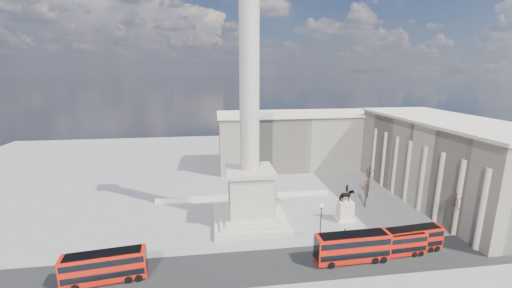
{
  "coord_description": "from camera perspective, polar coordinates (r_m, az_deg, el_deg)",
  "views": [
    {
      "loc": [
        -6.48,
        -51.44,
        28.79
      ],
      "look_at": [
        1.05,
        3.86,
        15.82
      ],
      "focal_mm": 22.0,
      "sensor_mm": 36.0,
      "label": 1
    }
  ],
  "objects": [
    {
      "name": "victorian_lamp",
      "position": [
        57.05,
        11.7,
        -13.14
      ],
      "size": [
        0.56,
        0.56,
        6.52
      ],
      "rotation": [
        0.0,
        0.0,
        -0.16
      ],
      "color": "black",
      "rests_on": "ground"
    },
    {
      "name": "pedestrian_standing",
      "position": [
        59.24,
        21.02,
        -15.87
      ],
      "size": [
        1.19,
        1.19,
        1.95
      ],
      "primitive_type": "imported",
      "rotation": [
        0.0,
        0.0,
        3.93
      ],
      "color": "#272321",
      "rests_on": "ground"
    },
    {
      "name": "asphalt_road",
      "position": [
        51.75,
        6.87,
        -20.82
      ],
      "size": [
        120.0,
        9.0,
        0.01
      ],
      "primitive_type": "cube",
      "color": "#272727",
      "rests_on": "ground"
    },
    {
      "name": "pedestrian_crossing",
      "position": [
        59.76,
        15.82,
        -15.32
      ],
      "size": [
        0.5,
        1.03,
        1.71
      ],
      "primitive_type": "imported",
      "rotation": [
        0.0,
        0.0,
        1.66
      ],
      "color": "#272321",
      "rests_on": "ground"
    },
    {
      "name": "red_bus_a",
      "position": [
        51.19,
        -25.71,
        -19.44
      ],
      "size": [
        11.26,
        3.84,
        4.48
      ],
      "rotation": [
        0.0,
        0.0,
        0.12
      ],
      "color": "red",
      "rests_on": "ground"
    },
    {
      "name": "nelsons_column",
      "position": [
        58.99,
        -1.16,
        -2.53
      ],
      "size": [
        14.0,
        14.0,
        49.85
      ],
      "color": "#BAAE9B",
      "rests_on": "ground"
    },
    {
      "name": "red_bus_b",
      "position": [
        52.81,
        17.18,
        -17.46
      ],
      "size": [
        11.64,
        3.03,
        4.69
      ],
      "rotation": [
        0.0,
        0.0,
        0.03
      ],
      "color": "red",
      "rests_on": "ground"
    },
    {
      "name": "red_bus_c",
      "position": [
        56.86,
        24.15,
        -16.2
      ],
      "size": [
        9.79,
        2.79,
        3.92
      ],
      "rotation": [
        0.0,
        0.0,
        0.06
      ],
      "color": "red",
      "rests_on": "ground"
    },
    {
      "name": "ground",
      "position": [
        59.3,
        -0.52,
        -15.96
      ],
      "size": [
        180.0,
        180.0,
        0.0
      ],
      "primitive_type": "plane",
      "color": "gray",
      "rests_on": "ground"
    },
    {
      "name": "balustrade_wall",
      "position": [
        73.4,
        -2.12,
        -9.55
      ],
      "size": [
        40.0,
        0.6,
        1.1
      ],
      "primitive_type": "cube",
      "color": "beige",
      "rests_on": "ground"
    },
    {
      "name": "bare_tree_mid",
      "position": [
        71.46,
        19.5,
        -6.96
      ],
      "size": [
        1.75,
        1.75,
        6.63
      ],
      "rotation": [
        0.0,
        0.0,
        -0.43
      ],
      "color": "#332319",
      "rests_on": "ground"
    },
    {
      "name": "building_east",
      "position": [
        82.49,
        31.22,
        -2.5
      ],
      "size": [
        19.0,
        46.0,
        18.6
      ],
      "color": "#B3A993",
      "rests_on": "ground"
    },
    {
      "name": "pedestrian_walking",
      "position": [
        58.92,
        15.89,
        -15.66
      ],
      "size": [
        0.79,
        0.62,
        1.89
      ],
      "primitive_type": "imported",
      "rotation": [
        0.0,
        0.0,
        0.28
      ],
      "color": "#272321",
      "rests_on": "ground"
    },
    {
      "name": "equestrian_statue",
      "position": [
        65.13,
        15.98,
        -11.17
      ],
      "size": [
        3.58,
        2.68,
        7.56
      ],
      "color": "beige",
      "rests_on": "ground"
    },
    {
      "name": "bare_tree_far",
      "position": [
        76.77,
        19.93,
        -4.89
      ],
      "size": [
        1.91,
        1.91,
        7.79
      ],
      "rotation": [
        0.0,
        0.0,
        -0.26
      ],
      "color": "#332319",
      "rests_on": "ground"
    },
    {
      "name": "bare_tree_near",
      "position": [
        66.2,
        32.49,
        -8.64
      ],
      "size": [
        1.91,
        1.91,
        8.37
      ],
      "rotation": [
        0.0,
        0.0,
        -0.42
      ],
      "color": "#332319",
      "rests_on": "ground"
    },
    {
      "name": "red_bus_d",
      "position": [
        59.08,
        26.5,
        -15.17
      ],
      "size": [
        10.39,
        3.24,
        4.15
      ],
      "rotation": [
        0.0,
        0.0,
        0.09
      ],
      "color": "red",
      "rests_on": "ground"
    },
    {
      "name": "building_northeast",
      "position": [
        97.37,
        8.21,
        0.82
      ],
      "size": [
        51.0,
        17.0,
        16.6
      ],
      "color": "#B3A993",
      "rests_on": "ground"
    }
  ]
}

